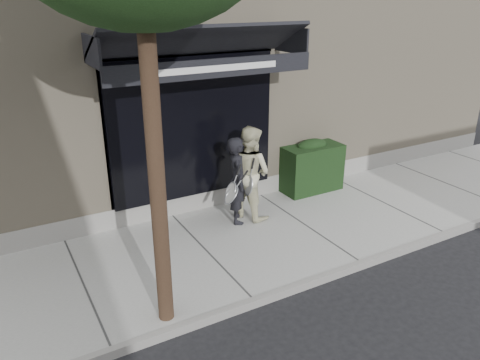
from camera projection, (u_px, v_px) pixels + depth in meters
ground at (303, 229)px, 8.76m from camera, size 80.00×80.00×0.00m
sidewalk at (303, 226)px, 8.74m from camera, size 20.00×3.00×0.12m
curb at (361, 265)px, 7.48m from camera, size 20.00×0.10×0.14m
building_facade at (190, 51)px, 11.74m from camera, size 14.30×8.04×5.64m
hedge at (311, 166)px, 10.03m from camera, size 1.30×0.70×1.14m
pedestrian_front at (238, 181)px, 8.51m from camera, size 0.75×0.87×1.63m
pedestrian_back at (250, 172)px, 8.70m from camera, size 0.93×1.04×1.77m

